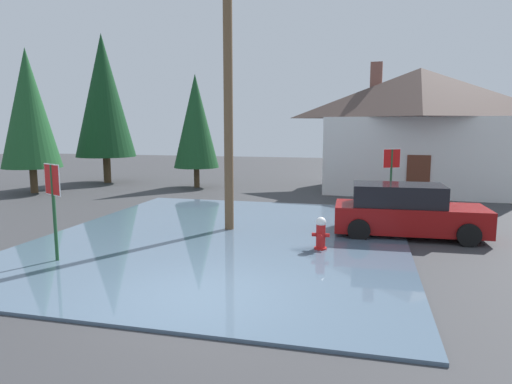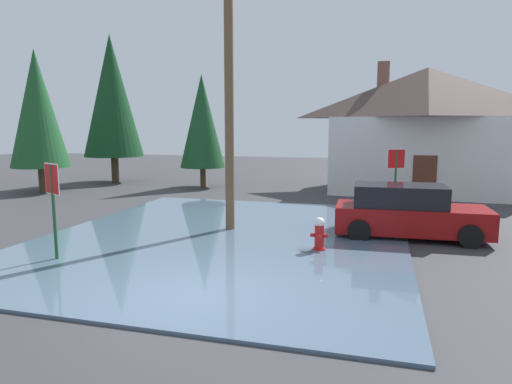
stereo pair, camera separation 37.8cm
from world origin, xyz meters
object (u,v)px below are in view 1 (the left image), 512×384
fire_hydrant (321,235)px  pine_tree_tall_left (104,96)px  pine_tree_short_left (29,109)px  stop_sign_far (391,166)px  house (418,128)px  stop_sign_near (53,193)px  pine_tree_mid_left (196,121)px  parked_car (406,212)px  utility_pole (228,77)px

fire_hydrant → pine_tree_tall_left: bearing=139.0°
pine_tree_short_left → stop_sign_far: bearing=-2.3°
pine_tree_short_left → pine_tree_tall_left: bearing=75.5°
stop_sign_far → house: bearing=75.6°
stop_sign_near → pine_tree_tall_left: bearing=117.9°
stop_sign_near → fire_hydrant: bearing=22.7°
pine_tree_tall_left → pine_tree_mid_left: bearing=-7.3°
fire_hydrant → parked_car: (2.29, 2.28, 0.30)m
house → parked_car: 10.48m
house → pine_tree_short_left: (-18.41, -5.11, 0.95)m
stop_sign_far → parked_car: size_ratio=0.55×
fire_hydrant → pine_tree_tall_left: pine_tree_tall_left is taller
house → pine_tree_mid_left: house is taller
stop_sign_near → pine_tree_mid_left: pine_tree_mid_left is taller
stop_sign_near → pine_tree_short_left: 13.42m
stop_sign_far → house: (1.49, 5.80, 1.45)m
parked_car → fire_hydrant: bearing=-135.1°
parked_car → stop_sign_far: bearing=93.2°
stop_sign_near → pine_tree_short_left: size_ratio=0.34×
parked_car → pine_tree_short_left: bearing=163.8°
stop_sign_near → house: (9.58, 14.92, 1.47)m
stop_sign_far → parked_car: 4.43m
stop_sign_near → house: 17.79m
house → pine_tree_short_left: 19.13m
stop_sign_near → stop_sign_far: 12.19m
stop_sign_far → pine_tree_mid_left: bearing=155.2°
stop_sign_near → stop_sign_far: bearing=48.4°
utility_pole → house: 12.66m
pine_tree_tall_left → pine_tree_mid_left: size_ratio=1.41×
stop_sign_far → pine_tree_mid_left: 10.99m
pine_tree_mid_left → pine_tree_short_left: bearing=-151.4°
pine_tree_tall_left → pine_tree_short_left: (-1.19, -4.62, -0.87)m
fire_hydrant → house: bearing=74.1°
utility_pole → pine_tree_mid_left: utility_pole is taller
stop_sign_far → pine_tree_tall_left: pine_tree_tall_left is taller
pine_tree_short_left → stop_sign_near: bearing=-48.0°
pine_tree_mid_left → pine_tree_short_left: (-7.09, -3.87, 0.59)m
stop_sign_far → parked_car: (0.24, -4.32, -0.97)m
stop_sign_far → pine_tree_short_left: bearing=177.7°
house → pine_tree_tall_left: pine_tree_tall_left is taller
fire_hydrant → utility_pole: bearing=150.9°
stop_sign_near → house: house is taller
fire_hydrant → utility_pole: utility_pole is taller
stop_sign_near → pine_tree_tall_left: pine_tree_tall_left is taller
house → pine_tree_mid_left: 11.40m
utility_pole → pine_tree_tall_left: bearing=136.2°
stop_sign_far → stop_sign_near: bearing=-131.6°
pine_tree_short_left → parked_car: bearing=-16.2°
pine_tree_tall_left → fire_hydrant: bearing=-41.0°
stop_sign_near → pine_tree_tall_left: size_ratio=0.28×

